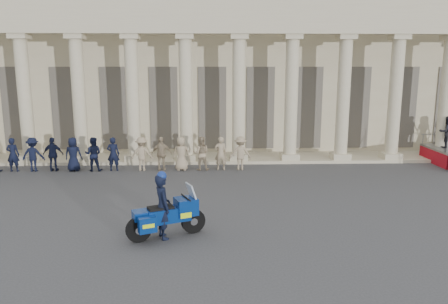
# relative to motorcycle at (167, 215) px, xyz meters

# --- Properties ---
(ground) EXTENTS (90.00, 90.00, 0.00)m
(ground) POSITION_rel_motorcycle_xyz_m (1.36, 1.72, -0.65)
(ground) COLOR #39393B
(ground) RESTS_ON ground
(building) EXTENTS (40.00, 12.50, 9.00)m
(building) POSITION_rel_motorcycle_xyz_m (1.36, 16.46, 3.88)
(building) COLOR #BBAE8C
(building) RESTS_ON ground
(officer_rank) EXTENTS (16.90, 0.60, 1.58)m
(officer_rank) POSITION_rel_motorcycle_xyz_m (-5.34, 8.13, 0.14)
(officer_rank) COLOR black
(officer_rank) RESTS_ON ground
(motorcycle) EXTENTS (2.20, 1.39, 1.50)m
(motorcycle) POSITION_rel_motorcycle_xyz_m (0.00, 0.00, 0.00)
(motorcycle) COLOR black
(motorcycle) RESTS_ON ground
(rider) EXTENTS (0.68, 0.80, 1.96)m
(rider) POSITION_rel_motorcycle_xyz_m (-0.12, -0.05, 0.32)
(rider) COLOR black
(rider) RESTS_ON ground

